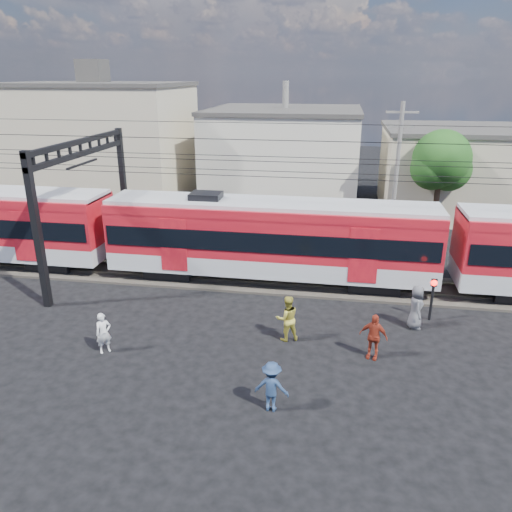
{
  "coord_description": "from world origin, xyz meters",
  "views": [
    {
      "loc": [
        2.78,
        -15.15,
        9.95
      ],
      "look_at": [
        -0.67,
        5.0,
        2.45
      ],
      "focal_mm": 35.0,
      "sensor_mm": 36.0,
      "label": 1
    }
  ],
  "objects_px": {
    "pedestrian_a": "(104,333)",
    "pedestrian_c": "(272,387)",
    "commuter_train": "(275,237)",
    "crossing_signal": "(433,292)"
  },
  "relations": [
    {
      "from": "pedestrian_a",
      "to": "commuter_train",
      "type": "bearing_deg",
      "value": 12.65
    },
    {
      "from": "pedestrian_c",
      "to": "crossing_signal",
      "type": "bearing_deg",
      "value": -124.11
    },
    {
      "from": "commuter_train",
      "to": "crossing_signal",
      "type": "height_order",
      "value": "commuter_train"
    },
    {
      "from": "pedestrian_a",
      "to": "pedestrian_c",
      "type": "relative_size",
      "value": 0.95
    },
    {
      "from": "pedestrian_a",
      "to": "pedestrian_c",
      "type": "bearing_deg",
      "value": -62.11
    },
    {
      "from": "commuter_train",
      "to": "crossing_signal",
      "type": "distance_m",
      "value": 7.82
    },
    {
      "from": "pedestrian_a",
      "to": "pedestrian_c",
      "type": "distance_m",
      "value": 7.12
    },
    {
      "from": "commuter_train",
      "to": "crossing_signal",
      "type": "bearing_deg",
      "value": -22.74
    },
    {
      "from": "pedestrian_a",
      "to": "crossing_signal",
      "type": "relative_size",
      "value": 0.84
    },
    {
      "from": "commuter_train",
      "to": "pedestrian_a",
      "type": "relative_size",
      "value": 31.66
    }
  ]
}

